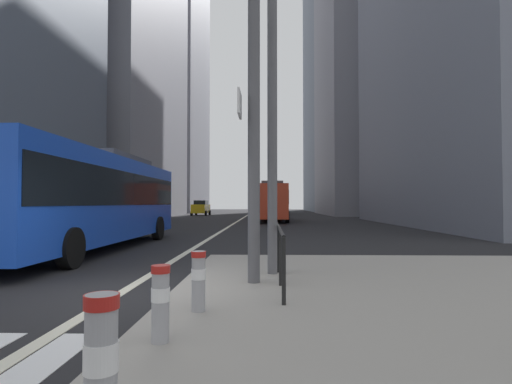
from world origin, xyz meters
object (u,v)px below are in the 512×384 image
Objects in this scene: city_bus_red_distant at (272,201)px; bollard_right at (199,278)px; city_bus_blue_oncoming at (92,196)px; car_receding_far at (273,208)px; street_lamp_post at (272,24)px; bollard_left at (160,299)px; car_receding_near at (274,208)px; bollard_front at (101,368)px; car_oncoming_mid at (201,208)px; traffic_signal_gantry at (152,67)px; city_bus_red_receding at (273,200)px.

city_bus_red_distant reaches higher than bollard_right.
city_bus_blue_oncoming reaches higher than car_receding_far.
bollard_left is at bearing -106.37° from street_lamp_post.
bollard_front is (-1.77, -45.07, -0.33)m from car_receding_near.
car_oncoming_mid is 4.69× the size of bollard_front.
car_oncoming_mid is 10.86m from car_receding_near.
street_lamp_post is at bearing 22.99° from traffic_signal_gantry.
car_oncoming_mid is 0.54× the size of street_lamp_post.
street_lamp_post is 6.35m from bollard_left.
traffic_signal_gantry is (6.50, -45.34, 3.10)m from car_oncoming_mid.
city_bus_blue_oncoming is at bearing -86.05° from car_oncoming_mid.
car_oncoming_mid is (-9.13, 16.26, -0.85)m from city_bus_red_receding.
car_oncoming_mid reaches higher than bollard_front.
bollard_front is at bearing -90.36° from bollard_right.
traffic_signal_gantry reaches higher than car_oncoming_mid.
city_bus_red_receding is 1.47× the size of street_lamp_post.
city_bus_red_receding is at bearing 89.19° from street_lamp_post.
street_lamp_post is (-0.40, -28.13, 3.45)m from city_bus_red_receding.
car_oncoming_mid is 0.94× the size of car_receding_near.
bollard_front is (-1.65, -44.00, -0.33)m from car_receding_far.
bollard_right is at bearing -92.29° from car_receding_far.
street_lamp_post is at bearing -90.92° from car_receding_far.
city_bus_red_distant is 12.22m from car_receding_near.
city_bus_red_receding is 10.96m from car_receding_near.
car_receding_near is (6.76, 33.76, -0.85)m from city_bus_blue_oncoming.
city_bus_red_receding is 9.89m from car_receding_far.
street_lamp_post is 10.14× the size of bollard_left.
bollard_front is (-1.66, -57.26, -1.18)m from city_bus_red_distant.
city_bus_blue_oncoming is at bearing 121.37° from traffic_signal_gantry.
traffic_signal_gantry is at bearing -95.16° from city_bus_red_receding.
car_oncoming_mid reaches higher than bollard_left.
traffic_signal_gantry reaches higher than city_bus_blue_oncoming.
street_lamp_post reaches higher than car_oncoming_mid.
city_bus_red_receding is at bearing -60.70° from car_oncoming_mid.
bollard_right is at bearing -58.32° from traffic_signal_gantry.
street_lamp_post reaches higher than bollard_front.
car_receding_near is 39.29m from street_lamp_post.
bollard_left is (-1.82, -42.09, -0.40)m from car_receding_far.
car_oncoming_mid is at bearing 101.12° from street_lamp_post.
bollard_front is 1.92m from bollard_left.
traffic_signal_gantry is (-2.63, -29.07, 2.25)m from city_bus_red_receding.
bollard_right is at bearing -80.74° from car_oncoming_mid.
city_bus_blue_oncoming is at bearing 138.75° from street_lamp_post.
bollard_front is at bearing -66.19° from city_bus_blue_oncoming.
city_bus_red_receding is at bearing -91.25° from car_receding_far.
street_lamp_post reaches higher than city_bus_blue_oncoming.
street_lamp_post is at bearing -91.07° from car_receding_near.
city_bus_blue_oncoming is 34.44m from car_receding_near.
car_oncoming_mid is at bearing -143.81° from city_bus_red_distant.
bollard_front reaches higher than bollard_left.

